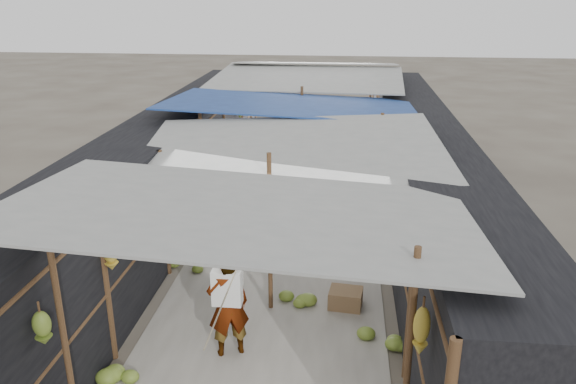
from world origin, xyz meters
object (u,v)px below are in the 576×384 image
at_px(shopper_blue, 291,183).
at_px(vendor_seated, 367,168).
at_px(crate_near, 279,248).
at_px(vendor_elderly, 228,305).
at_px(black_basin, 365,164).

bearing_deg(shopper_blue, vendor_seated, 44.40).
xyz_separation_m(crate_near, vendor_elderly, (-0.31, -3.21, 0.65)).
xyz_separation_m(black_basin, vendor_seated, (0.00, -1.41, 0.33)).
xyz_separation_m(vendor_elderly, vendor_seated, (2.11, 7.72, -0.38)).
bearing_deg(vendor_seated, shopper_blue, -26.72).
bearing_deg(shopper_blue, black_basin, 53.53).
xyz_separation_m(vendor_elderly, shopper_blue, (0.38, 4.87, 0.12)).
xyz_separation_m(black_basin, vendor_elderly, (-2.11, -9.13, 0.71)).
relative_size(crate_near, vendor_elderly, 0.29).
height_order(black_basin, vendor_elderly, vendor_elderly).
distance_m(vendor_elderly, shopper_blue, 4.88).
distance_m(black_basin, vendor_elderly, 9.40).
bearing_deg(shopper_blue, crate_near, -106.89).
bearing_deg(black_basin, crate_near, -106.96).
distance_m(vendor_elderly, vendor_seated, 8.02).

